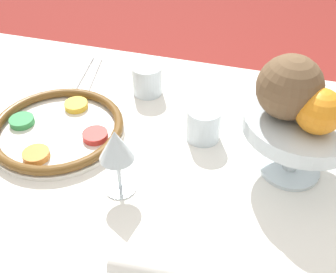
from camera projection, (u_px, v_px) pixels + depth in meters
name	position (u px, v px, depth m)	size (l,w,h in m)	color
seder_plate	(58.00, 129.00, 0.85)	(0.29, 0.29, 0.03)	silver
wine_glass	(116.00, 148.00, 0.68)	(0.06, 0.06, 0.14)	silver
fruit_stand	(300.00, 129.00, 0.71)	(0.21, 0.21, 0.13)	silver
orange_fruit	(319.00, 111.00, 0.64)	(0.08, 0.08, 0.08)	orange
coconut	(290.00, 87.00, 0.66)	(0.11, 0.11, 0.11)	brown
napkin_roll	(158.00, 269.00, 0.59)	(0.15, 0.05, 0.04)	white
cup_near	(147.00, 80.00, 0.96)	(0.07, 0.07, 0.07)	silver
cup_mid	(203.00, 124.00, 0.83)	(0.07, 0.07, 0.07)	silver
fork_left	(82.00, 72.00, 1.06)	(0.05, 0.18, 0.01)	silver
fork_right	(92.00, 74.00, 1.05)	(0.06, 0.18, 0.01)	silver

